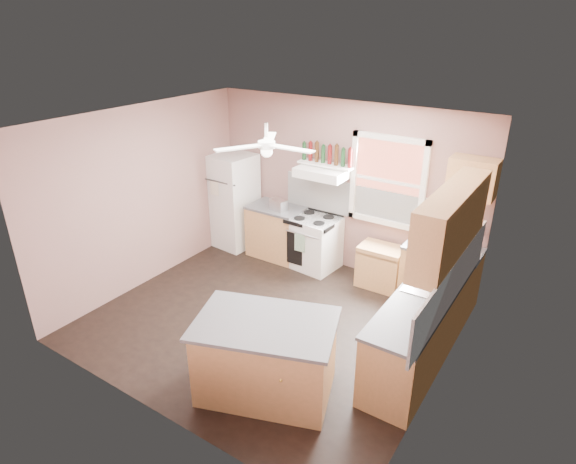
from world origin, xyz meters
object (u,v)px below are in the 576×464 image
Objects in this scene: refrigerator at (233,201)px; cart at (381,267)px; toaster at (278,205)px; island at (266,359)px; stove at (313,242)px.

refrigerator is 2.85m from cart.
cart is (2.81, 0.05, -0.50)m from refrigerator.
toaster is 0.20× the size of island.
refrigerator reaches higher than toaster.
stove is at bearing 179.32° from cart.
refrigerator reaches higher than cart.
stove is 2.99m from island.
cart is 0.47× the size of island.
refrigerator reaches higher than island.
toaster reaches higher than cart.
cart is 2.81m from island.
toaster is 0.42× the size of cart.
island is (1.06, -2.79, 0.00)m from stove.
island is at bearing -93.66° from cart.
toaster is (1.01, -0.06, 0.16)m from refrigerator.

